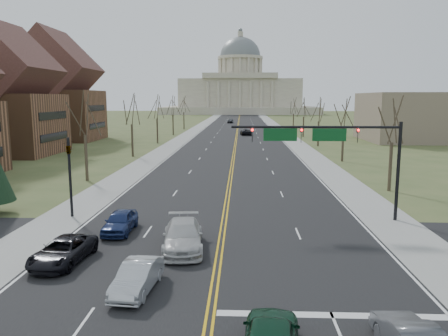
# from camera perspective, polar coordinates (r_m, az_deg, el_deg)

# --- Properties ---
(ground) EXTENTS (600.00, 600.00, 0.00)m
(ground) POSITION_cam_1_polar(r_m,az_deg,el_deg) (20.00, -1.55, -17.09)
(ground) COLOR #405128
(ground) RESTS_ON ground
(road) EXTENTS (20.00, 380.00, 0.01)m
(road) POSITION_cam_1_polar(r_m,az_deg,el_deg) (128.21, 1.79, 5.12)
(road) COLOR black
(road) RESTS_ON ground
(cross_road) EXTENTS (120.00, 14.00, 0.01)m
(cross_road) POSITION_cam_1_polar(r_m,az_deg,el_deg) (25.51, -0.62, -11.14)
(cross_road) COLOR black
(cross_road) RESTS_ON ground
(sidewalk_left) EXTENTS (4.00, 380.00, 0.03)m
(sidewalk_left) POSITION_cam_1_polar(r_m,az_deg,el_deg) (128.89, -3.58, 5.13)
(sidewalk_left) COLOR gray
(sidewalk_left) RESTS_ON ground
(sidewalk_right) EXTENTS (4.00, 380.00, 0.03)m
(sidewalk_right) POSITION_cam_1_polar(r_m,az_deg,el_deg) (128.66, 7.16, 5.07)
(sidewalk_right) COLOR gray
(sidewalk_right) RESTS_ON ground
(center_line) EXTENTS (0.42, 380.00, 0.01)m
(center_line) POSITION_cam_1_polar(r_m,az_deg,el_deg) (128.21, 1.79, 5.12)
(center_line) COLOR gold
(center_line) RESTS_ON road
(edge_line_left) EXTENTS (0.15, 380.00, 0.01)m
(edge_line_left) POSITION_cam_1_polar(r_m,az_deg,el_deg) (128.68, -2.60, 5.13)
(edge_line_left) COLOR silver
(edge_line_left) RESTS_ON road
(edge_line_right) EXTENTS (0.15, 380.00, 0.01)m
(edge_line_right) POSITION_cam_1_polar(r_m,az_deg,el_deg) (128.49, 6.18, 5.09)
(edge_line_right) COLOR silver
(edge_line_right) RESTS_ON road
(stop_bar) EXTENTS (9.50, 0.50, 0.01)m
(stop_bar) POSITION_cam_1_polar(r_m,az_deg,el_deg) (19.42, 13.92, -18.16)
(stop_bar) COLOR silver
(stop_bar) RESTS_ON road
(capitol) EXTENTS (90.00, 60.00, 50.00)m
(capitol) POSITION_cam_1_polar(r_m,az_deg,el_deg) (267.87, 2.11, 10.21)
(capitol) COLOR beige
(capitol) RESTS_ON ground
(signal_mast) EXTENTS (12.12, 0.44, 7.20)m
(signal_mast) POSITION_cam_1_polar(r_m,az_deg,el_deg) (32.15, 13.47, 3.37)
(signal_mast) COLOR black
(signal_mast) RESTS_ON ground
(signal_left) EXTENTS (0.32, 0.36, 6.00)m
(signal_left) POSITION_cam_1_polar(r_m,az_deg,el_deg) (34.28, -19.52, -0.02)
(signal_left) COLOR black
(signal_left) RESTS_ON ground
(tree_r_0) EXTENTS (3.74, 3.74, 8.50)m
(tree_r_0) POSITION_cam_1_polar(r_m,az_deg,el_deg) (44.32, 21.20, 5.53)
(tree_r_0) COLOR #3D3024
(tree_r_0) RESTS_ON ground
(tree_l_0) EXTENTS (3.96, 3.96, 9.00)m
(tree_l_0) POSITION_cam_1_polar(r_m,az_deg,el_deg) (48.90, -17.80, 6.44)
(tree_l_0) COLOR #3D3024
(tree_l_0) RESTS_ON ground
(tree_r_1) EXTENTS (3.74, 3.74, 8.50)m
(tree_r_1) POSITION_cam_1_polar(r_m,az_deg,el_deg) (63.56, 15.40, 6.70)
(tree_r_1) COLOR #3D3024
(tree_r_1) RESTS_ON ground
(tree_l_1) EXTENTS (3.96, 3.96, 9.00)m
(tree_l_1) POSITION_cam_1_polar(r_m,az_deg,el_deg) (68.03, -12.01, 7.29)
(tree_l_1) COLOR #3D3024
(tree_l_1) RESTS_ON ground
(tree_r_2) EXTENTS (3.74, 3.74, 8.50)m
(tree_r_2) POSITION_cam_1_polar(r_m,az_deg,el_deg) (83.17, 12.31, 7.30)
(tree_r_2) COLOR #3D3024
(tree_r_2) RESTS_ON ground
(tree_l_2) EXTENTS (3.96, 3.96, 9.00)m
(tree_l_2) POSITION_cam_1_polar(r_m,az_deg,el_deg) (87.54, -8.77, 7.73)
(tree_l_2) COLOR #3D3024
(tree_l_2) RESTS_ON ground
(tree_r_3) EXTENTS (3.74, 3.74, 8.50)m
(tree_r_3) POSITION_cam_1_polar(r_m,az_deg,el_deg) (102.92, 10.40, 7.66)
(tree_r_3) COLOR #3D3024
(tree_r_3) RESTS_ON ground
(tree_l_3) EXTENTS (3.96, 3.96, 9.00)m
(tree_l_3) POSITION_cam_1_polar(r_m,az_deg,el_deg) (107.24, -6.71, 8.00)
(tree_l_3) COLOR #3D3024
(tree_l_3) RESTS_ON ground
(tree_r_4) EXTENTS (3.74, 3.74, 8.50)m
(tree_r_4) POSITION_cam_1_polar(r_m,az_deg,el_deg) (122.76, 9.10, 7.89)
(tree_r_4) COLOR #3D3024
(tree_r_4) RESTS_ON ground
(tree_l_4) EXTENTS (3.96, 3.96, 9.00)m
(tree_l_4) POSITION_cam_1_polar(r_m,az_deg,el_deg) (127.03, -5.29, 8.18)
(tree_l_4) COLOR #3D3024
(tree_l_4) RESTS_ON ground
(bldg_left_mid) EXTENTS (15.10, 14.28, 20.75)m
(bldg_left_mid) POSITION_cam_1_polar(r_m,az_deg,el_deg) (77.45, -26.67, 7.91)
(bldg_left_mid) COLOR brown
(bldg_left_mid) RESTS_ON ground
(bldg_left_far) EXTENTS (17.10, 14.28, 23.25)m
(bldg_left_far) POSITION_cam_1_polar(r_m,az_deg,el_deg) (99.94, -21.04, 8.89)
(bldg_left_far) COLOR brown
(bldg_left_far) RESTS_ON ground
(bldg_right_mass) EXTENTS (25.00, 20.00, 10.00)m
(bldg_right_mass) POSITION_cam_1_polar(r_m,az_deg,el_deg) (101.66, 24.90, 6.08)
(bldg_right_mass) COLOR #7C6C58
(bldg_right_mass) RESTS_ON ground
(car_sb_inner_lead) EXTENTS (1.82, 4.23, 1.35)m
(car_sb_inner_lead) POSITION_cam_1_polar(r_m,az_deg,el_deg) (21.08, -11.25, -13.79)
(car_sb_inner_lead) COLOR #AFB3B7
(car_sb_inner_lead) RESTS_ON road
(car_sb_outer_lead) EXTENTS (2.65, 4.98, 1.33)m
(car_sb_outer_lead) POSITION_cam_1_polar(r_m,az_deg,el_deg) (25.50, -20.27, -10.13)
(car_sb_outer_lead) COLOR black
(car_sb_outer_lead) RESTS_ON road
(car_sb_inner_second) EXTENTS (2.90, 5.83, 1.63)m
(car_sb_inner_second) POSITION_cam_1_polar(r_m,az_deg,el_deg) (26.08, -5.39, -8.81)
(car_sb_inner_second) COLOR #B8B8B8
(car_sb_inner_second) RESTS_ON road
(car_sb_outer_second) EXTENTS (1.73, 4.27, 1.45)m
(car_sb_outer_second) POSITION_cam_1_polar(r_m,az_deg,el_deg) (29.98, -13.42, -6.82)
(car_sb_outer_second) COLOR navy
(car_sb_outer_second) RESTS_ON road
(car_far_nb) EXTENTS (2.86, 5.51, 1.48)m
(car_far_nb) POSITION_cam_1_polar(r_m,az_deg,el_deg) (106.87, 2.86, 4.73)
(car_far_nb) COLOR black
(car_far_nb) RESTS_ON road
(car_far_sb) EXTENTS (2.20, 4.92, 1.64)m
(car_far_sb) POSITION_cam_1_polar(r_m,az_deg,el_deg) (159.43, 0.83, 6.19)
(car_far_sb) COLOR #414347
(car_far_sb) RESTS_ON road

